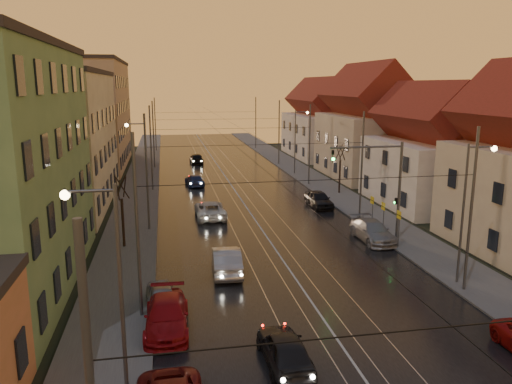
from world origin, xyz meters
TOP-DOWN VIEW (x-y plane):
  - road at (0.00, 40.00)m, footprint 16.00×120.00m
  - sidewalk_left at (-10.00, 40.00)m, footprint 4.00×120.00m
  - sidewalk_right at (10.00, 40.00)m, footprint 4.00×120.00m
  - tram_rail_0 at (-2.20, 40.00)m, footprint 0.06×120.00m
  - tram_rail_1 at (-0.77, 40.00)m, footprint 0.06×120.00m
  - tram_rail_2 at (0.77, 40.00)m, footprint 0.06×120.00m
  - tram_rail_3 at (2.20, 40.00)m, footprint 0.06×120.00m
  - apartment_left_2 at (-17.50, 34.00)m, footprint 10.00×20.00m
  - apartment_left_3 at (-17.50, 58.00)m, footprint 10.00×24.00m
  - house_right_2 at (17.00, 28.00)m, footprint 9.18×12.24m
  - house_right_3 at (17.00, 43.00)m, footprint 9.18×14.28m
  - house_right_4 at (17.00, 61.00)m, footprint 9.18×16.32m
  - catenary_pole_l_1 at (-8.60, 9.00)m, footprint 0.16×0.16m
  - catenary_pole_r_1 at (8.60, 9.00)m, footprint 0.16×0.16m
  - catenary_pole_l_2 at (-8.60, 24.00)m, footprint 0.16×0.16m
  - catenary_pole_r_2 at (8.60, 24.00)m, footprint 0.16×0.16m
  - catenary_pole_l_3 at (-8.60, 39.00)m, footprint 0.16×0.16m
  - catenary_pole_r_3 at (8.60, 39.00)m, footprint 0.16×0.16m
  - catenary_pole_l_4 at (-8.60, 54.00)m, footprint 0.16×0.16m
  - catenary_pole_r_4 at (8.60, 54.00)m, footprint 0.16×0.16m
  - catenary_pole_l_5 at (-8.60, 72.00)m, footprint 0.16×0.16m
  - catenary_pole_r_5 at (8.60, 72.00)m, footprint 0.16×0.16m
  - street_lamp_0 at (-9.10, 2.00)m, footprint 1.75×0.32m
  - street_lamp_1 at (9.10, 10.00)m, footprint 1.75×0.32m
  - street_lamp_2 at (-9.10, 30.00)m, footprint 1.75×0.32m
  - street_lamp_3 at (9.10, 46.00)m, footprint 1.75×0.32m
  - traffic_light_mast at (7.99, 18.00)m, footprint 5.30×0.32m
  - bare_tree_0 at (-10.20, 20.00)m, footprint 1.09×1.09m
  - bare_tree_2 at (10.40, 34.00)m, footprint 1.09×1.09m
  - driving_car_0 at (-2.77, 3.65)m, footprint 1.77×4.22m
  - driving_car_1 at (-3.80, 14.17)m, footprint 1.90×4.80m
  - driving_car_2 at (-3.61, 26.91)m, footprint 2.43×5.21m
  - driving_car_3 at (-4.03, 41.00)m, footprint 2.19×4.48m
  - driving_car_4 at (-2.78, 57.09)m, footprint 1.86×4.43m
  - parked_left_2 at (-7.39, 7.54)m, footprint 2.13×4.90m
  - parked_left_3 at (-7.60, 9.60)m, footprint 1.86×3.83m
  - parked_right_1 at (7.35, 18.46)m, footprint 2.11×5.04m
  - parked_right_2 at (6.59, 28.89)m, footprint 1.92×4.48m

SIDE VIEW (x-z plane):
  - road at x=0.00m, z-range 0.00..0.04m
  - tram_rail_0 at x=-2.20m, z-range 0.04..0.07m
  - tram_rail_1 at x=-0.77m, z-range 0.04..0.07m
  - tram_rail_2 at x=0.77m, z-range 0.04..0.07m
  - tram_rail_3 at x=2.20m, z-range 0.04..0.07m
  - sidewalk_left at x=-10.00m, z-range 0.00..0.15m
  - sidewalk_right at x=10.00m, z-range 0.00..0.15m
  - driving_car_3 at x=-4.03m, z-range 0.00..1.26m
  - parked_left_3 at x=-7.60m, z-range 0.00..1.26m
  - parked_left_2 at x=-7.39m, z-range 0.00..1.40m
  - driving_car_0 at x=-2.77m, z-range 0.00..1.43m
  - driving_car_2 at x=-3.61m, z-range 0.00..1.44m
  - parked_right_1 at x=7.35m, z-range 0.00..1.45m
  - driving_car_4 at x=-2.78m, z-range 0.00..1.50m
  - parked_right_2 at x=6.59m, z-range 0.00..1.51m
  - driving_car_1 at x=-3.80m, z-range 0.00..1.55m
  - bare_tree_0 at x=-10.20m, z-range -0.07..5.04m
  - bare_tree_2 at x=10.40m, z-range -0.07..5.04m
  - catenary_pole_l_1 at x=-8.60m, z-range 0.00..9.00m
  - catenary_pole_r_1 at x=8.60m, z-range 0.00..9.00m
  - catenary_pole_l_2 at x=-8.60m, z-range 0.00..9.00m
  - catenary_pole_r_2 at x=8.60m, z-range 0.00..9.00m
  - catenary_pole_l_3 at x=-8.60m, z-range 0.00..9.00m
  - catenary_pole_r_3 at x=8.60m, z-range 0.00..9.00m
  - catenary_pole_l_4 at x=-8.60m, z-range 0.00..9.00m
  - catenary_pole_r_4 at x=8.60m, z-range 0.00..9.00m
  - catenary_pole_l_5 at x=-8.60m, z-range 0.00..9.00m
  - catenary_pole_r_5 at x=8.60m, z-range 0.00..9.00m
  - traffic_light_mast at x=7.99m, z-range 1.00..8.20m
  - house_right_2 at x=17.00m, z-range 0.04..9.24m
  - street_lamp_0 at x=-9.10m, z-range 0.89..8.89m
  - street_lamp_1 at x=9.10m, z-range 0.89..8.89m
  - street_lamp_2 at x=-9.10m, z-range 0.89..8.89m
  - street_lamp_3 at x=9.10m, z-range 0.89..8.89m
  - house_right_4 at x=17.00m, z-range 0.05..10.05m
  - house_right_3 at x=17.00m, z-range 0.05..11.55m
  - apartment_left_2 at x=-17.50m, z-range 0.00..12.00m
  - apartment_left_3 at x=-17.50m, z-range 0.00..14.00m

